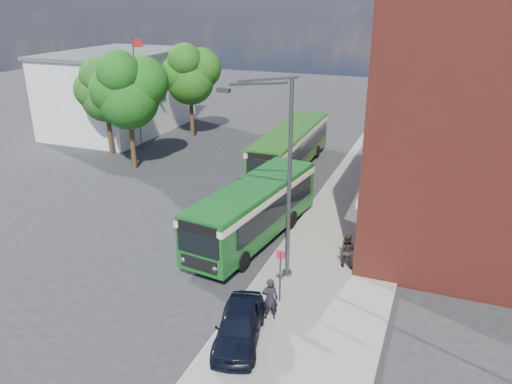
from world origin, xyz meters
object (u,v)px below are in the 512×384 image
at_px(bus_front, 254,207).
at_px(bus_rear, 291,145).
at_px(street_lamp, 281,178).
at_px(parked_car, 239,326).

distance_m(bus_front, bus_rear, 11.90).
bearing_deg(bus_front, street_lamp, -50.75).
bearing_deg(street_lamp, bus_rear, 105.85).
xyz_separation_m(street_lamp, bus_rear, (-4.21, 14.82, -2.96)).
xyz_separation_m(bus_rear, parked_car, (4.40, -19.98, -1.01)).
height_order(bus_front, parked_car, bus_front).
bearing_deg(street_lamp, parked_car, -87.83).
relative_size(bus_front, parked_car, 2.62).
relative_size(bus_rear, parked_car, 3.15).
height_order(street_lamp, parked_car, street_lamp).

